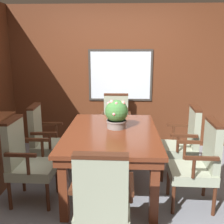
{
  "coord_description": "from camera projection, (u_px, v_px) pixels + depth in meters",
  "views": [
    {
      "loc": [
        0.11,
        -2.81,
        1.73
      ],
      "look_at": [
        -0.02,
        0.39,
        0.95
      ],
      "focal_mm": 42.0,
      "sensor_mm": 36.0,
      "label": 1
    }
  ],
  "objects": [
    {
      "name": "wall_back",
      "position": [
        117.0,
        78.0,
        4.59
      ],
      "size": [
        7.2,
        0.08,
        2.45
      ],
      "color": "#5B2D19",
      "rests_on": "ground_plane"
    },
    {
      "name": "chair_right_near",
      "position": [
        199.0,
        162.0,
        2.87
      ],
      "size": [
        0.5,
        0.51,
        0.99
      ],
      "rotation": [
        0.0,
        0.0,
        -1.6
      ],
      "color": "#472314",
      "rests_on": "ground_plane"
    },
    {
      "name": "chair_head_far",
      "position": [
        116.0,
        122.0,
        4.43
      ],
      "size": [
        0.5,
        0.49,
        0.99
      ],
      "rotation": [
        0.0,
        0.0,
        -0.0
      ],
      "color": "#472314",
      "rests_on": "ground_plane"
    },
    {
      "name": "chair_left_near",
      "position": [
        26.0,
        159.0,
        2.95
      ],
      "size": [
        0.5,
        0.51,
        0.99
      ],
      "rotation": [
        0.0,
        0.0,
        1.55
      ],
      "color": "#472314",
      "rests_on": "ground_plane"
    },
    {
      "name": "dining_table",
      "position": [
        112.0,
        138.0,
        3.22
      ],
      "size": [
        1.12,
        1.61,
        0.75
      ],
      "color": "maroon",
      "rests_on": "ground_plane"
    },
    {
      "name": "ground_plane",
      "position": [
        113.0,
        196.0,
        3.14
      ],
      "size": [
        14.0,
        14.0,
        0.0
      ],
      "primitive_type": "plane",
      "color": "gray"
    },
    {
      "name": "chair_right_far",
      "position": [
        184.0,
        141.0,
        3.54
      ],
      "size": [
        0.51,
        0.52,
        0.99
      ],
      "rotation": [
        0.0,
        0.0,
        -1.63
      ],
      "color": "#472314",
      "rests_on": "ground_plane"
    },
    {
      "name": "potted_plant",
      "position": [
        117.0,
        114.0,
        3.27
      ],
      "size": [
        0.29,
        0.3,
        0.36
      ],
      "color": "gray",
      "rests_on": "dining_table"
    },
    {
      "name": "chair_left_far",
      "position": [
        45.0,
        138.0,
        3.63
      ],
      "size": [
        0.52,
        0.52,
        0.99
      ],
      "rotation": [
        0.0,
        0.0,
        1.64
      ],
      "color": "#472314",
      "rests_on": "ground_plane"
    },
    {
      "name": "chair_head_near",
      "position": [
        103.0,
        202.0,
        2.12
      ],
      "size": [
        0.51,
        0.49,
        0.99
      ],
      "rotation": [
        0.0,
        0.0,
        3.12
      ],
      "color": "#472314",
      "rests_on": "ground_plane"
    }
  ]
}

